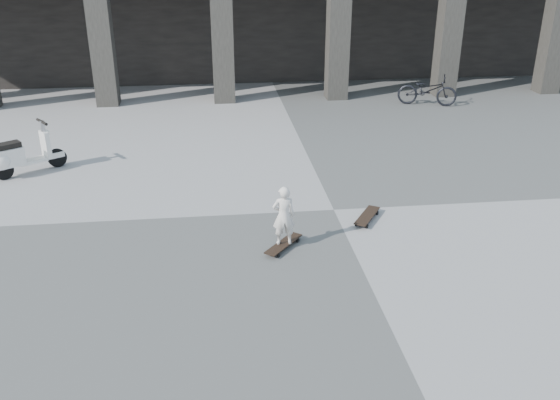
{
  "coord_description": "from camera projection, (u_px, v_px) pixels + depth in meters",
  "views": [
    {
      "loc": [
        -2.2,
        -9.98,
        4.67
      ],
      "look_at": [
        -1.13,
        -0.89,
        0.65
      ],
      "focal_mm": 38.0,
      "sensor_mm": 36.0,
      "label": 1
    }
  ],
  "objects": [
    {
      "name": "ground",
      "position": [
        334.0,
        210.0,
        11.19
      ],
      "size": [
        90.0,
        90.0,
        0.0
      ],
      "primitive_type": "plane",
      "color": "#535350",
      "rests_on": "ground"
    },
    {
      "name": "scooter",
      "position": [
        16.0,
        157.0,
        12.62
      ],
      "size": [
        1.38,
        1.04,
        1.11
      ],
      "rotation": [
        0.0,
        0.0,
        0.61
      ],
      "color": "black",
      "rests_on": "ground"
    },
    {
      "name": "bicycle",
      "position": [
        427.0,
        90.0,
        18.1
      ],
      "size": [
        1.88,
        1.18,
        0.93
      ],
      "primitive_type": "imported",
      "rotation": [
        0.0,
        0.0,
        1.23
      ],
      "color": "black",
      "rests_on": "ground"
    },
    {
      "name": "child",
      "position": [
        284.0,
        216.0,
        9.56
      ],
      "size": [
        0.38,
        0.26,
        1.01
      ],
      "primitive_type": "imported",
      "rotation": [
        0.0,
        0.0,
        3.18
      ],
      "color": "silver",
      "rests_on": "longboard"
    },
    {
      "name": "skateboard_spare",
      "position": [
        367.0,
        216.0,
        10.74
      ],
      "size": [
        0.65,
        0.86,
        0.1
      ],
      "rotation": [
        0.0,
        0.0,
        1.01
      ],
      "color": "black",
      "rests_on": "ground"
    },
    {
      "name": "longboard",
      "position": [
        284.0,
        244.0,
        9.77
      ],
      "size": [
        0.71,
        0.81,
        0.09
      ],
      "rotation": [
        0.0,
        0.0,
        0.89
      ],
      "color": "black",
      "rests_on": "ground"
    }
  ]
}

